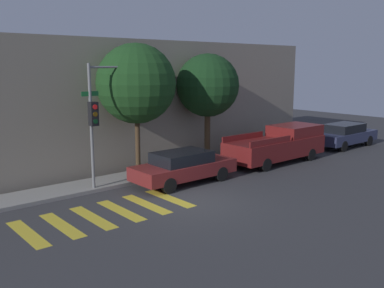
{
  "coord_description": "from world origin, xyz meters",
  "views": [
    {
      "loc": [
        -9.46,
        -11.3,
        4.85
      ],
      "look_at": [
        1.87,
        2.1,
        1.6
      ],
      "focal_mm": 40.0,
      "sensor_mm": 36.0,
      "label": 1
    }
  ],
  "objects_px": {
    "traffic_light_pole": "(104,105)",
    "pickup_truck": "(279,144)",
    "tree_midblock": "(208,86)",
    "sedan_middle": "(345,135)",
    "sedan_near_corner": "(183,166)",
    "tree_near_corner": "(136,84)"
  },
  "relations": [
    {
      "from": "traffic_light_pole",
      "to": "pickup_truck",
      "type": "distance_m",
      "value": 9.52
    },
    {
      "from": "tree_midblock",
      "to": "sedan_middle",
      "type": "bearing_deg",
      "value": -12.6
    },
    {
      "from": "sedan_middle",
      "to": "tree_midblock",
      "type": "xyz_separation_m",
      "value": [
        -9.27,
        2.07,
        3.12
      ]
    },
    {
      "from": "traffic_light_pole",
      "to": "sedan_middle",
      "type": "xyz_separation_m",
      "value": [
        15.37,
        -1.27,
        -2.59
      ]
    },
    {
      "from": "sedan_near_corner",
      "to": "sedan_middle",
      "type": "relative_size",
      "value": 0.96
    },
    {
      "from": "sedan_near_corner",
      "to": "tree_near_corner",
      "type": "xyz_separation_m",
      "value": [
        -0.88,
        2.07,
        3.36
      ]
    },
    {
      "from": "pickup_truck",
      "to": "tree_near_corner",
      "type": "height_order",
      "value": "tree_near_corner"
    },
    {
      "from": "sedan_middle",
      "to": "tree_near_corner",
      "type": "bearing_deg",
      "value": 171.18
    },
    {
      "from": "pickup_truck",
      "to": "sedan_middle",
      "type": "bearing_deg",
      "value": -0.0
    },
    {
      "from": "pickup_truck",
      "to": "tree_near_corner",
      "type": "relative_size",
      "value": 0.99
    },
    {
      "from": "pickup_truck",
      "to": "tree_near_corner",
      "type": "bearing_deg",
      "value": 163.74
    },
    {
      "from": "sedan_near_corner",
      "to": "tree_midblock",
      "type": "xyz_separation_m",
      "value": [
        3.21,
        2.07,
        3.15
      ]
    },
    {
      "from": "pickup_truck",
      "to": "tree_midblock",
      "type": "xyz_separation_m",
      "value": [
        -3.02,
        2.07,
        2.96
      ]
    },
    {
      "from": "pickup_truck",
      "to": "sedan_middle",
      "type": "height_order",
      "value": "pickup_truck"
    },
    {
      "from": "sedan_near_corner",
      "to": "tree_midblock",
      "type": "relative_size",
      "value": 0.83
    },
    {
      "from": "traffic_light_pole",
      "to": "sedan_near_corner",
      "type": "xyz_separation_m",
      "value": [
        2.88,
        -1.27,
        -2.62
      ]
    },
    {
      "from": "sedan_near_corner",
      "to": "sedan_middle",
      "type": "distance_m",
      "value": 12.48
    },
    {
      "from": "sedan_middle",
      "to": "pickup_truck",
      "type": "bearing_deg",
      "value": 180.0
    },
    {
      "from": "traffic_light_pole",
      "to": "tree_near_corner",
      "type": "height_order",
      "value": "tree_near_corner"
    },
    {
      "from": "traffic_light_pole",
      "to": "tree_near_corner",
      "type": "relative_size",
      "value": 0.85
    },
    {
      "from": "traffic_light_pole",
      "to": "sedan_middle",
      "type": "distance_m",
      "value": 15.64
    },
    {
      "from": "tree_near_corner",
      "to": "tree_midblock",
      "type": "xyz_separation_m",
      "value": [
        4.09,
        0.0,
        -0.21
      ]
    }
  ]
}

